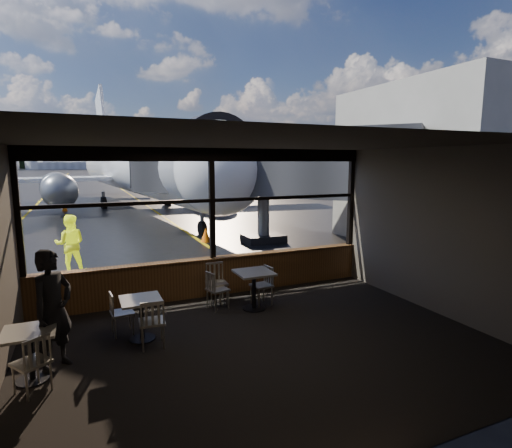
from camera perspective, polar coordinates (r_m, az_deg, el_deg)
ground_plane at (r=128.99m, az=-22.46°, el=6.80°), size 520.00×520.00×0.00m
carpet_floor at (r=7.27m, az=1.37°, el=-17.08°), size 8.00×6.00×0.01m
ceiling at (r=6.54m, az=1.49°, el=11.58°), size 8.00×6.00×0.04m
wall_right at (r=9.10m, az=24.91°, el=-1.06°), size 0.04×6.00×3.50m
wall_back at (r=4.27m, az=19.01°, el=-11.35°), size 8.00×0.04×3.50m
window_sill at (r=9.73m, az=-6.13°, el=-7.53°), size 8.00×0.28×0.90m
window_header at (r=9.34m, az=-6.43°, el=9.80°), size 8.00×0.18×0.30m
mullion_left at (r=9.06m, az=-30.92°, el=1.33°), size 0.12×0.12×2.60m
mullion_centre at (r=9.39m, az=-6.31°, el=2.77°), size 0.12×0.12×2.60m
mullion_right at (r=11.21m, az=13.39°, el=3.57°), size 0.12×0.12×2.60m
window_transom at (r=9.38m, az=-6.32°, el=3.38°), size 8.00×0.10×0.08m
airliner at (r=28.80m, az=-16.67°, el=12.84°), size 32.49×37.75×10.72m
jet_bridge at (r=15.78m, az=0.27°, el=6.47°), size 9.48×11.58×5.05m
cafe_table_near at (r=8.79m, az=-0.28°, el=-9.47°), size 0.77×0.77×0.85m
cafe_table_mid at (r=7.66m, az=-16.02°, el=-12.95°), size 0.70×0.70×0.77m
cafe_table_left at (r=6.96m, az=-29.47°, el=-16.06°), size 0.71×0.71×0.78m
chair_near_e at (r=9.04m, az=0.78°, el=-8.83°), size 0.54×0.54×0.88m
chair_near_w at (r=8.84m, az=-5.49°, el=-9.36°), size 0.57×0.57×0.86m
chair_near_n at (r=9.17m, az=-5.60°, el=-8.49°), size 0.53×0.53×0.92m
chair_mid_s at (r=7.32m, az=-14.64°, el=-13.44°), size 0.52×0.52×0.89m
chair_mid_w at (r=7.98m, az=-18.57°, el=-11.97°), size 0.49×0.49×0.82m
chair_left_s at (r=6.62m, az=-29.44°, el=-16.95°), size 0.66×0.66×0.87m
passenger at (r=6.98m, az=-26.99°, el=-10.89°), size 0.81×0.81×1.89m
ground_crew at (r=12.72m, az=-25.02°, el=-2.59°), size 0.88×0.71×1.69m
cone_nose at (r=16.17m, az=-7.19°, el=-1.54°), size 0.41×0.41×0.57m
cone_wing at (r=28.92m, az=-25.66°, el=2.16°), size 0.35×0.35×0.49m
terminal_annex at (r=17.13m, az=24.86°, el=7.43°), size 5.00×7.00×6.00m
hangar_mid at (r=193.95m, az=-22.99°, el=8.72°), size 38.00×15.00×10.00m
hangar_right at (r=197.20m, az=-5.04°, el=9.67°), size 50.00×20.00×12.00m
fuel_tank_a at (r=192.86m, az=-31.95°, el=7.50°), size 8.00×8.00×6.00m
fuel_tank_b at (r=191.70m, az=-28.97°, el=7.73°), size 8.00×8.00×6.00m
fuel_tank_c at (r=191.06m, az=-25.96°, el=7.94°), size 8.00×8.00×6.00m
treeline at (r=218.96m, az=-23.09°, el=8.92°), size 360.00×3.00×12.00m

